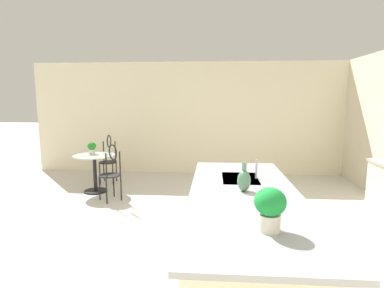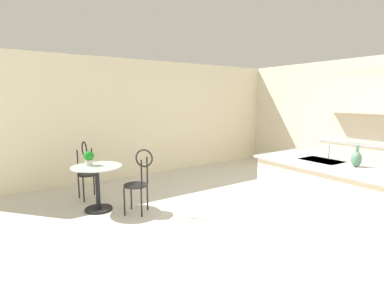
{
  "view_description": "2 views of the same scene",
  "coord_description": "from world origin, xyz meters",
  "px_view_note": "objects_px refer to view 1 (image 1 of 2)",
  "views": [
    {
      "loc": [
        3.15,
        0.56,
        1.81
      ],
      "look_at": [
        -1.41,
        0.21,
        1.14
      ],
      "focal_mm": 28.44,
      "sensor_mm": 36.0,
      "label": 1
    },
    {
      "loc": [
        2.2,
        -3.1,
        1.82
      ],
      "look_at": [
        -1.31,
        -0.73,
        1.16
      ],
      "focal_mm": 27.59,
      "sensor_mm": 36.0,
      "label": 2
    }
  ],
  "objects_px": {
    "chair_by_island": "(108,157)",
    "potted_plant_on_table": "(92,147)",
    "chair_near_window": "(111,170)",
    "vase_on_counter": "(244,180)",
    "bistro_table": "(95,170)",
    "potted_plant_counter_far": "(270,206)"
  },
  "relations": [
    {
      "from": "bistro_table",
      "to": "potted_plant_on_table",
      "type": "relative_size",
      "value": 3.4
    },
    {
      "from": "chair_near_window",
      "to": "potted_plant_counter_far",
      "type": "distance_m",
      "value": 3.88
    },
    {
      "from": "chair_near_window",
      "to": "potted_plant_on_table",
      "type": "xyz_separation_m",
      "value": [
        -0.62,
        -0.59,
        0.3
      ]
    },
    {
      "from": "chair_near_window",
      "to": "chair_by_island",
      "type": "bearing_deg",
      "value": -158.48
    },
    {
      "from": "chair_near_window",
      "to": "chair_by_island",
      "type": "height_order",
      "value": "same"
    },
    {
      "from": "chair_by_island",
      "to": "potted_plant_counter_far",
      "type": "bearing_deg",
      "value": 31.63
    },
    {
      "from": "chair_near_window",
      "to": "vase_on_counter",
      "type": "distance_m",
      "value": 3.12
    },
    {
      "from": "potted_plant_counter_far",
      "to": "chair_by_island",
      "type": "bearing_deg",
      "value": -148.37
    },
    {
      "from": "potted_plant_counter_far",
      "to": "vase_on_counter",
      "type": "height_order",
      "value": "potted_plant_counter_far"
    },
    {
      "from": "vase_on_counter",
      "to": "chair_near_window",
      "type": "bearing_deg",
      "value": -136.66
    },
    {
      "from": "chair_by_island",
      "to": "potted_plant_counter_far",
      "type": "height_order",
      "value": "potted_plant_counter_far"
    },
    {
      "from": "chair_by_island",
      "to": "potted_plant_on_table",
      "type": "relative_size",
      "value": 4.44
    },
    {
      "from": "bistro_table",
      "to": "potted_plant_on_table",
      "type": "xyz_separation_m",
      "value": [
        -0.11,
        -0.09,
        0.43
      ]
    },
    {
      "from": "chair_by_island",
      "to": "vase_on_counter",
      "type": "relative_size",
      "value": 3.62
    },
    {
      "from": "potted_plant_on_table",
      "to": "vase_on_counter",
      "type": "distance_m",
      "value": 3.95
    },
    {
      "from": "chair_near_window",
      "to": "bistro_table",
      "type": "bearing_deg",
      "value": -135.2
    },
    {
      "from": "bistro_table",
      "to": "chair_near_window",
      "type": "distance_m",
      "value": 0.73
    },
    {
      "from": "bistro_table",
      "to": "potted_plant_counter_far",
      "type": "height_order",
      "value": "potted_plant_counter_far"
    },
    {
      "from": "potted_plant_on_table",
      "to": "bistro_table",
      "type": "bearing_deg",
      "value": 37.81
    },
    {
      "from": "potted_plant_on_table",
      "to": "chair_by_island",
      "type": "bearing_deg",
      "value": 169.66
    },
    {
      "from": "potted_plant_on_table",
      "to": "potted_plant_counter_far",
      "type": "bearing_deg",
      "value": 36.63
    },
    {
      "from": "chair_by_island",
      "to": "potted_plant_on_table",
      "type": "bearing_deg",
      "value": -10.34
    }
  ]
}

